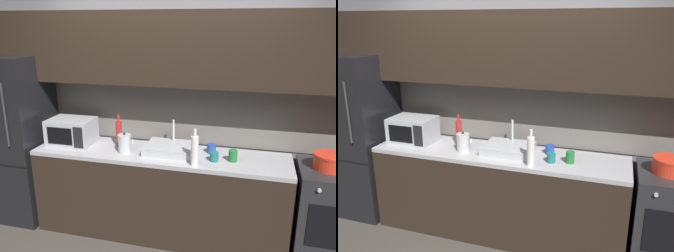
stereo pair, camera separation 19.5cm
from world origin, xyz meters
TOP-DOWN VIEW (x-y plane):
  - back_wall at (0.00, 1.20)m, footprint 4.28×0.44m
  - counter_run at (0.00, 0.90)m, footprint 2.54×0.60m
  - refrigerator at (-1.65, 0.90)m, footprint 0.68×0.69m
  - oven_range at (1.61, 0.90)m, footprint 0.60×0.62m
  - microwave at (-0.97, 0.92)m, footprint 0.46×0.35m
  - sink_basin at (0.10, 0.93)m, footprint 0.48×0.38m
  - kettle at (-0.34, 0.82)m, footprint 0.17×0.13m
  - wine_bottle_white at (0.39, 0.68)m, footprint 0.07×0.07m
  - wine_bottle_red at (-0.46, 0.97)m, footprint 0.06×0.06m
  - mug_green at (0.72, 0.86)m, footprint 0.08×0.08m
  - mug_teal at (0.55, 0.82)m, footprint 0.08×0.08m
  - mug_blue at (0.50, 1.02)m, footprint 0.09×0.09m
  - cooking_pot at (1.56, 0.90)m, footprint 0.28×0.28m

SIDE VIEW (x-z plane):
  - counter_run at x=0.00m, z-range 0.00..0.90m
  - oven_range at x=1.61m, z-range 0.00..0.90m
  - refrigerator at x=-1.65m, z-range 0.00..1.81m
  - sink_basin at x=0.10m, z-range 0.79..1.09m
  - mug_teal at x=0.55m, z-range 0.90..0.99m
  - mug_blue at x=0.50m, z-range 0.90..0.99m
  - mug_green at x=0.72m, z-range 0.90..1.01m
  - cooking_pot at x=1.56m, z-range 0.90..1.04m
  - kettle at x=-0.34m, z-range 0.89..1.10m
  - microwave at x=-0.97m, z-range 0.90..1.17m
  - wine_bottle_red at x=-0.46m, z-range 0.87..1.21m
  - wine_bottle_white at x=0.39m, z-range 0.87..1.21m
  - back_wall at x=0.00m, z-range 0.30..2.80m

